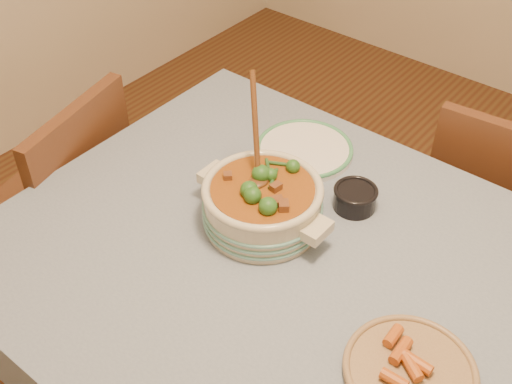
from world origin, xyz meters
TOP-DOWN VIEW (x-y plane):
  - dining_table at (0.00, 0.00)m, footprint 1.68×1.08m
  - stew_casserole at (-0.30, 0.06)m, footprint 0.35×0.28m
  - white_plate at (-0.38, 0.34)m, footprint 0.33×0.33m
  - condiment_bowl at (-0.16, 0.24)m, footprint 0.11×0.11m
  - fried_plate at (0.17, -0.09)m, footprint 0.32×0.32m
  - chair_far at (0.04, 0.78)m, footprint 0.43×0.43m
  - chair_left at (-0.99, -0.03)m, footprint 0.49×0.49m

SIDE VIEW (x-z plane):
  - chair_far at x=0.04m, z-range 0.06..0.90m
  - chair_left at x=-0.99m, z-range 0.06..0.92m
  - dining_table at x=0.00m, z-range 0.29..1.04m
  - white_plate at x=-0.38m, z-range 0.76..0.78m
  - fried_plate at x=0.17m, z-range 0.75..0.79m
  - condiment_bowl at x=-0.16m, z-range 0.76..0.82m
  - stew_casserole at x=-0.30m, z-range 0.66..0.99m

